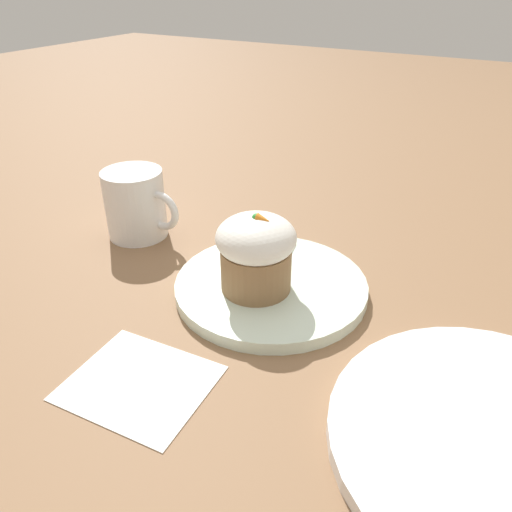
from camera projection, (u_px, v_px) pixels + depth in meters
The scene contains 7 objects.
ground_plane at pixel (271, 291), 0.64m from camera, with size 4.00×4.00×0.00m, color #846042.
dessert_plate at pixel (271, 286), 0.63m from camera, with size 0.24×0.24×0.02m.
carrot_cake at pixel (256, 252), 0.59m from camera, with size 0.10×0.10×0.10m.
spoon at pixel (278, 270), 0.65m from camera, with size 0.04×0.12×0.01m.
coffee_cup at pixel (136, 204), 0.74m from camera, with size 0.12×0.09×0.10m.
side_plate at pixel (502, 444), 0.42m from camera, with size 0.30×0.30×0.02m.
paper_napkin at pixel (140, 383), 0.50m from camera, with size 0.15×0.13×0.00m.
Camera 1 is at (0.24, -0.47, 0.36)m, focal length 35.00 mm.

